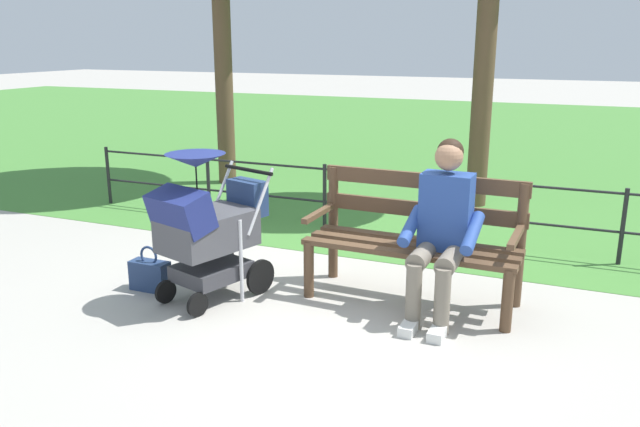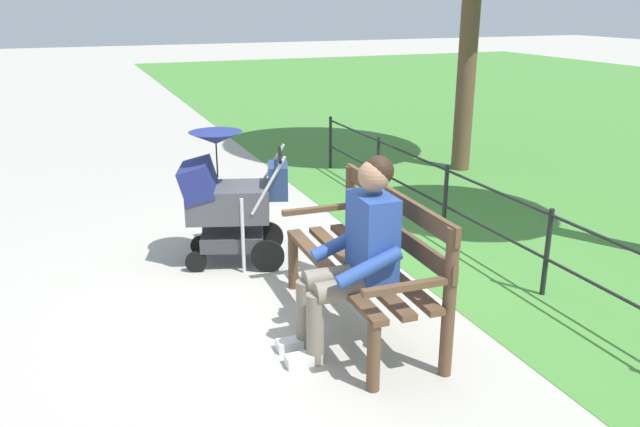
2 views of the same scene
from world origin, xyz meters
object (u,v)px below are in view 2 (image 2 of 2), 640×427
park_bench (371,254)px  stroller (228,197)px  person_on_bench (356,250)px  handbag (213,229)px

park_bench → stroller: bearing=23.5°
park_bench → person_on_bench: (-0.24, 0.22, 0.15)m
park_bench → stroller: size_ratio=1.40×
person_on_bench → stroller: (1.70, 0.41, -0.08)m
person_on_bench → handbag: person_on_bench is taller
person_on_bench → stroller: size_ratio=1.11×
stroller → handbag: stroller is taller
stroller → handbag: (0.54, 0.03, -0.47)m
person_on_bench → stroller: bearing=13.5°
person_on_bench → stroller: person_on_bench is taller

